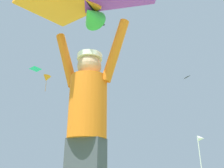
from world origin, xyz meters
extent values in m
cylinder|color=orange|center=(-0.29, -0.18, 1.10)|extent=(0.41, 0.41, 0.56)
sphere|color=tan|center=(-0.29, -0.18, 1.49)|extent=(0.23, 0.23, 0.23)
cylinder|color=white|center=(-0.29, -0.18, 1.59)|extent=(0.29, 0.29, 0.05)
cylinder|color=orange|center=(-0.03, -0.24, 1.61)|extent=(0.29, 0.15, 0.62)
cylinder|color=orange|center=(-0.55, -0.11, 1.61)|extent=(0.29, 0.15, 0.62)
cylinder|color=black|center=(-0.29, -0.18, 2.18)|extent=(0.18, 0.65, 0.02)
cube|color=orange|center=(-0.69, -0.18, 2.26)|extent=(1.02, 1.00, 0.19)
cone|color=green|center=(-0.29, -0.18, 2.08)|extent=(0.28, 0.25, 0.24)
pyramid|color=#19B2AD|center=(-5.34, 8.36, 5.57)|extent=(0.62, 0.62, 0.09)
pyramid|color=black|center=(4.30, 17.19, 8.11)|extent=(0.65, 0.71, 0.39)
cone|color=red|center=(-11.98, 32.72, 17.64)|extent=(1.12, 1.07, 0.75)
cylinder|color=maroon|center=(-11.98, 32.72, 16.78)|extent=(0.03, 0.03, 1.13)
cone|color=orange|center=(-7.95, 15.45, 7.94)|extent=(0.85, 0.78, 0.65)
cylinder|color=#A75C15|center=(-7.95, 15.45, 7.20)|extent=(0.03, 0.03, 0.96)
cylinder|color=silver|center=(2.59, 8.48, 0.95)|extent=(0.04, 0.04, 1.91)
cone|color=white|center=(2.73, 8.48, 1.79)|extent=(0.28, 0.24, 0.24)
camera|label=1|loc=(0.18, -2.09, 0.59)|focal=36.27mm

